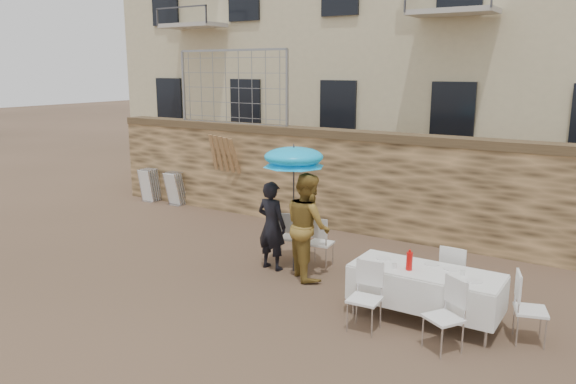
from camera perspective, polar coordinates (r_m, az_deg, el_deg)
The scene contains 17 objects.
ground at distance 9.04m, azimuth -9.83°, elevation -10.97°, with size 80.00×80.00×0.00m, color brown.
stone_wall at distance 12.69m, azimuth 5.25°, elevation 1.19°, with size 13.00×0.50×2.20m, color olive.
chain_link_fence at distance 14.08m, azimuth -5.69°, elevation 10.48°, with size 3.20×0.06×1.80m, color gray, non-canonical shape.
man_suit at distance 10.08m, azimuth -1.67°, elevation -3.43°, with size 0.59×0.39×1.62m, color black.
woman_dress at distance 9.67m, azimuth 2.02°, elevation -3.44°, with size 0.90×0.70×1.84m, color #BB8F39.
umbrella at distance 9.69m, azimuth 0.59°, elevation 3.22°, with size 1.08×1.08×2.13m.
couple_chair_left at distance 10.62m, azimuth 0.01°, elevation -4.46°, with size 0.48×0.48×0.96m, color white, non-canonical shape.
couple_chair_right at distance 10.27m, azimuth 3.32°, elevation -5.06°, with size 0.48×0.48×0.96m, color white, non-canonical shape.
banquet_table at distance 8.29m, azimuth 13.84°, elevation -7.94°, with size 2.10×0.85×0.78m.
soda_bottle at distance 8.16m, azimuth 12.22°, elevation -6.89°, with size 0.09×0.09×0.26m, color red.
table_chair_front_left at distance 7.93m, azimuth 7.78°, elevation -10.59°, with size 0.48×0.48×0.96m, color white, non-canonical shape.
table_chair_front_right at distance 7.58m, azimuth 15.52°, elevation -12.06°, with size 0.48×0.48×0.96m, color white, non-canonical shape.
table_chair_back at distance 9.04m, azimuth 16.62°, elevation -8.06°, with size 0.48×0.48×0.96m, color white, non-canonical shape.
table_chair_side at distance 8.18m, azimuth 23.46°, elevation -10.80°, with size 0.48×0.48×0.96m, color white, non-canonical shape.
chair_stack_left at distance 15.88m, azimuth -13.45°, elevation 0.82°, with size 0.46×0.47×0.92m, color white, non-canonical shape.
chair_stack_right at distance 15.26m, azimuth -11.08°, elevation 0.46°, with size 0.46×0.40×0.92m, color white, non-canonical shape.
wood_planks at distance 14.17m, azimuth -6.26°, elevation 1.93°, with size 0.70×0.20×2.00m, color #A37749, non-canonical shape.
Camera 1 is at (5.66, -6.09, 3.57)m, focal length 35.00 mm.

